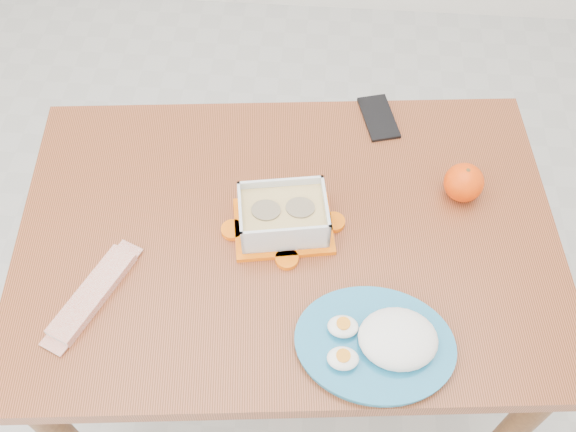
# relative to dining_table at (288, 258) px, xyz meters

# --- Properties ---
(ground) EXTENTS (3.50, 3.50, 0.00)m
(ground) POSITION_rel_dining_table_xyz_m (-0.04, -0.01, -0.64)
(ground) COLOR #B7B7B2
(ground) RESTS_ON ground
(dining_table) EXTENTS (1.21, 0.88, 0.75)m
(dining_table) POSITION_rel_dining_table_xyz_m (0.00, 0.00, 0.00)
(dining_table) COLOR #9E4A2D
(dining_table) RESTS_ON ground
(food_container) EXTENTS (0.23, 0.19, 0.09)m
(food_container) POSITION_rel_dining_table_xyz_m (-0.01, 0.01, 0.15)
(food_container) COLOR #FF6907
(food_container) RESTS_ON dining_table
(orange_fruit) EXTENTS (0.09, 0.09, 0.09)m
(orange_fruit) POSITION_rel_dining_table_xyz_m (0.37, 0.13, 0.15)
(orange_fruit) COLOR #F55004
(orange_fruit) RESTS_ON dining_table
(rice_plate) EXTENTS (0.31, 0.31, 0.08)m
(rice_plate) POSITION_rel_dining_table_xyz_m (0.19, -0.24, 0.13)
(rice_plate) COLOR #1B7099
(rice_plate) RESTS_ON dining_table
(candy_bar) EXTENTS (0.14, 0.22, 0.02)m
(candy_bar) POSITION_rel_dining_table_xyz_m (-0.37, -0.18, 0.12)
(candy_bar) COLOR #BA2809
(candy_bar) RESTS_ON dining_table
(smartphone) EXTENTS (0.11, 0.15, 0.01)m
(smartphone) POSITION_rel_dining_table_xyz_m (0.19, 0.34, 0.11)
(smartphone) COLOR black
(smartphone) RESTS_ON dining_table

